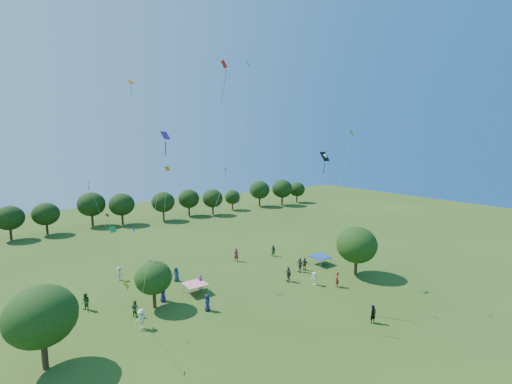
{
  "coord_description": "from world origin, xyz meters",
  "views": [
    {
      "loc": [
        -19.71,
        -14.46,
        15.84
      ],
      "look_at": [
        0.0,
        14.0,
        11.0
      ],
      "focal_mm": 24.0,
      "sensor_mm": 36.0,
      "label": 1
    }
  ],
  "objects_px": {
    "tent_blue": "(320,257)",
    "near_tree_west": "(41,316)",
    "man_in_black": "(373,314)",
    "pirate_kite": "(324,159)",
    "red_high_kite": "(224,105)",
    "tent_red_stripe": "(195,284)",
    "near_tree_north": "(154,278)",
    "near_tree_east": "(357,245)"
  },
  "relations": [
    {
      "from": "man_in_black",
      "to": "tent_blue",
      "type": "bearing_deg",
      "value": 68.67
    },
    {
      "from": "tent_blue",
      "to": "near_tree_west",
      "type": "bearing_deg",
      "value": -172.42
    },
    {
      "from": "pirate_kite",
      "to": "red_high_kite",
      "type": "xyz_separation_m",
      "value": [
        -11.15,
        2.94,
        5.4
      ]
    },
    {
      "from": "tent_blue",
      "to": "pirate_kite",
      "type": "relative_size",
      "value": 0.16
    },
    {
      "from": "red_high_kite",
      "to": "near_tree_north",
      "type": "bearing_deg",
      "value": 169.31
    },
    {
      "from": "tent_red_stripe",
      "to": "man_in_black",
      "type": "height_order",
      "value": "man_in_black"
    },
    {
      "from": "tent_red_stripe",
      "to": "pirate_kite",
      "type": "distance_m",
      "value": 19.69
    },
    {
      "from": "near_tree_east",
      "to": "tent_blue",
      "type": "bearing_deg",
      "value": 98.97
    },
    {
      "from": "tent_red_stripe",
      "to": "tent_blue",
      "type": "height_order",
      "value": "same"
    },
    {
      "from": "near_tree_west",
      "to": "tent_red_stripe",
      "type": "bearing_deg",
      "value": 21.1
    },
    {
      "from": "near_tree_north",
      "to": "near_tree_east",
      "type": "bearing_deg",
      "value": -13.95
    },
    {
      "from": "tent_blue",
      "to": "red_high_kite",
      "type": "height_order",
      "value": "red_high_kite"
    },
    {
      "from": "near_tree_north",
      "to": "red_high_kite",
      "type": "bearing_deg",
      "value": -10.69
    },
    {
      "from": "near_tree_north",
      "to": "tent_blue",
      "type": "bearing_deg",
      "value": -1.28
    },
    {
      "from": "near_tree_east",
      "to": "man_in_black",
      "type": "relative_size",
      "value": 3.53
    },
    {
      "from": "tent_red_stripe",
      "to": "near_tree_north",
      "type": "bearing_deg",
      "value": -170.9
    },
    {
      "from": "near_tree_west",
      "to": "man_in_black",
      "type": "relative_size",
      "value": 3.6
    },
    {
      "from": "near_tree_north",
      "to": "tent_blue",
      "type": "distance_m",
      "value": 22.17
    },
    {
      "from": "pirate_kite",
      "to": "red_high_kite",
      "type": "relative_size",
      "value": 0.61
    },
    {
      "from": "near_tree_west",
      "to": "near_tree_east",
      "type": "height_order",
      "value": "near_tree_west"
    },
    {
      "from": "near_tree_east",
      "to": "man_in_black",
      "type": "distance_m",
      "value": 11.78
    },
    {
      "from": "tent_blue",
      "to": "red_high_kite",
      "type": "relative_size",
      "value": 0.1
    },
    {
      "from": "tent_red_stripe",
      "to": "red_high_kite",
      "type": "relative_size",
      "value": 0.1
    },
    {
      "from": "near_tree_east",
      "to": "red_high_kite",
      "type": "bearing_deg",
      "value": 164.57
    },
    {
      "from": "tent_red_stripe",
      "to": "tent_blue",
      "type": "relative_size",
      "value": 1.0
    },
    {
      "from": "tent_blue",
      "to": "man_in_black",
      "type": "relative_size",
      "value": 1.29
    },
    {
      "from": "man_in_black",
      "to": "red_high_kite",
      "type": "xyz_separation_m",
      "value": [
        -7.84,
        12.62,
        18.78
      ]
    },
    {
      "from": "near_tree_north",
      "to": "near_tree_east",
      "type": "distance_m",
      "value": 23.6
    },
    {
      "from": "tent_blue",
      "to": "pirate_kite",
      "type": "height_order",
      "value": "pirate_kite"
    },
    {
      "from": "near_tree_west",
      "to": "man_in_black",
      "type": "xyz_separation_m",
      "value": [
        24.47,
        -9.31,
        -3.13
      ]
    },
    {
      "from": "tent_blue",
      "to": "man_in_black",
      "type": "distance_m",
      "value": 15.2
    },
    {
      "from": "man_in_black",
      "to": "pirate_kite",
      "type": "height_order",
      "value": "pirate_kite"
    },
    {
      "from": "near_tree_west",
      "to": "near_tree_east",
      "type": "distance_m",
      "value": 32.3
    },
    {
      "from": "tent_red_stripe",
      "to": "red_high_kite",
      "type": "bearing_deg",
      "value": -39.55
    },
    {
      "from": "near_tree_west",
      "to": "tent_red_stripe",
      "type": "xyz_separation_m",
      "value": [
        14.06,
        5.43,
        -2.95
      ]
    },
    {
      "from": "near_tree_west",
      "to": "pirate_kite",
      "type": "bearing_deg",
      "value": 0.77
    },
    {
      "from": "near_tree_north",
      "to": "tent_red_stripe",
      "type": "height_order",
      "value": "near_tree_north"
    },
    {
      "from": "near_tree_north",
      "to": "tent_blue",
      "type": "relative_size",
      "value": 2.12
    },
    {
      "from": "near_tree_west",
      "to": "near_tree_east",
      "type": "bearing_deg",
      "value": -1.79
    },
    {
      "from": "near_tree_east",
      "to": "red_high_kite",
      "type": "distance_m",
      "value": 22.66
    },
    {
      "from": "near_tree_east",
      "to": "near_tree_north",
      "type": "bearing_deg",
      "value": 166.05
    },
    {
      "from": "man_in_black",
      "to": "pirate_kite",
      "type": "xyz_separation_m",
      "value": [
        3.3,
        9.68,
        13.39
      ]
    }
  ]
}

